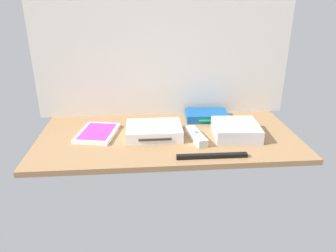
{
  "coord_description": "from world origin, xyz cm",
  "views": [
    {
      "loc": [
        -9.29,
        -113.6,
        51.17
      ],
      "look_at": [
        0.0,
        0.0,
        4.0
      ],
      "focal_mm": 34.31,
      "sensor_mm": 36.0,
      "label": 1
    }
  ],
  "objects_px": {
    "remote_wand": "(196,136)",
    "sensor_bar": "(212,156)",
    "game_console": "(154,131)",
    "game_case": "(97,133)",
    "mini_computer": "(236,130)",
    "network_router": "(206,115)"
  },
  "relations": [
    {
      "from": "remote_wand",
      "to": "sensor_bar",
      "type": "xyz_separation_m",
      "value": [
        0.03,
        -0.14,
        -0.01
      ]
    },
    {
      "from": "game_console",
      "to": "sensor_bar",
      "type": "bearing_deg",
      "value": -46.81
    },
    {
      "from": "game_case",
      "to": "remote_wand",
      "type": "height_order",
      "value": "remote_wand"
    },
    {
      "from": "game_case",
      "to": "remote_wand",
      "type": "distance_m",
      "value": 0.39
    },
    {
      "from": "mini_computer",
      "to": "remote_wand",
      "type": "xyz_separation_m",
      "value": [
        -0.16,
        -0.03,
        -0.01
      ]
    },
    {
      "from": "game_console",
      "to": "sensor_bar",
      "type": "relative_size",
      "value": 0.88
    },
    {
      "from": "mini_computer",
      "to": "remote_wand",
      "type": "relative_size",
      "value": 1.19
    },
    {
      "from": "game_case",
      "to": "network_router",
      "type": "xyz_separation_m",
      "value": [
        0.46,
        0.13,
        0.01
      ]
    },
    {
      "from": "game_case",
      "to": "game_console",
      "type": "bearing_deg",
      "value": 3.61
    },
    {
      "from": "remote_wand",
      "to": "network_router",
      "type": "bearing_deg",
      "value": 57.86
    },
    {
      "from": "game_case",
      "to": "remote_wand",
      "type": "xyz_separation_m",
      "value": [
        0.38,
        -0.08,
        0.01
      ]
    },
    {
      "from": "game_console",
      "to": "mini_computer",
      "type": "xyz_separation_m",
      "value": [
        0.32,
        -0.03,
        0.0
      ]
    },
    {
      "from": "game_console",
      "to": "remote_wand",
      "type": "height_order",
      "value": "game_console"
    },
    {
      "from": "remote_wand",
      "to": "sensor_bar",
      "type": "height_order",
      "value": "remote_wand"
    },
    {
      "from": "network_router",
      "to": "game_case",
      "type": "bearing_deg",
      "value": -161.31
    },
    {
      "from": "remote_wand",
      "to": "sensor_bar",
      "type": "bearing_deg",
      "value": -89.9
    },
    {
      "from": "game_case",
      "to": "mini_computer",
      "type": "bearing_deg",
      "value": 5.16
    },
    {
      "from": "remote_wand",
      "to": "sensor_bar",
      "type": "distance_m",
      "value": 0.15
    },
    {
      "from": "mini_computer",
      "to": "game_case",
      "type": "relative_size",
      "value": 0.85
    },
    {
      "from": "network_router",
      "to": "remote_wand",
      "type": "xyz_separation_m",
      "value": [
        -0.08,
        -0.21,
        -0.0
      ]
    },
    {
      "from": "sensor_bar",
      "to": "remote_wand",
      "type": "bearing_deg",
      "value": 101.94
    },
    {
      "from": "game_console",
      "to": "network_router",
      "type": "distance_m",
      "value": 0.29
    }
  ]
}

